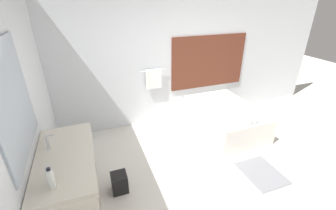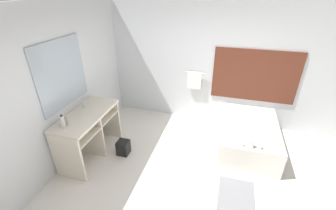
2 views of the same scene
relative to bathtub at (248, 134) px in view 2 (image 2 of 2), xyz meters
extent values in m
plane|color=silver|center=(-0.94, -1.39, -0.27)|extent=(16.00, 16.00, 0.00)
cube|color=silver|center=(-0.94, 0.84, 1.08)|extent=(7.40, 0.06, 2.70)
cube|color=brown|center=(0.00, 0.79, 0.93)|extent=(1.70, 0.02, 1.10)
cylinder|color=silver|center=(-1.24, 0.77, 0.88)|extent=(0.50, 0.02, 0.02)
cube|color=white|center=(-1.24, 0.76, 0.71)|extent=(0.32, 0.04, 0.40)
cube|color=silver|center=(-3.17, -1.39, 1.08)|extent=(0.06, 7.40, 2.70)
cube|color=#A3B2C1|center=(-3.13, -1.06, 1.32)|extent=(0.02, 1.10, 1.10)
cube|color=beige|center=(-2.83, -1.06, 0.59)|extent=(0.61, 1.31, 0.05)
cube|color=beige|center=(-2.83, -1.06, 0.39)|extent=(0.58, 1.24, 0.02)
cylinder|color=white|center=(-2.83, -0.86, 0.55)|extent=(0.30, 0.30, 0.13)
cube|color=beige|center=(-2.83, -1.69, 0.15)|extent=(0.56, 0.04, 0.84)
cube|color=beige|center=(-2.83, -1.06, 0.15)|extent=(0.56, 0.04, 0.84)
cube|color=beige|center=(-2.83, -0.43, 0.15)|extent=(0.56, 0.04, 0.84)
cylinder|color=white|center=(-2.78, -1.39, 0.46)|extent=(0.13, 0.36, 0.13)
cylinder|color=white|center=(-2.78, -0.73, 0.46)|extent=(0.13, 0.36, 0.13)
cylinder|color=silver|center=(-3.00, -0.86, 0.63)|extent=(0.04, 0.04, 0.02)
cylinder|color=silver|center=(-3.00, -0.86, 0.72)|extent=(0.02, 0.02, 0.16)
cube|color=silver|center=(-2.96, -0.86, 0.79)|extent=(0.07, 0.01, 0.01)
cube|color=silver|center=(0.00, 0.00, -0.02)|extent=(1.07, 1.59, 0.50)
ellipsoid|color=white|center=(0.00, 0.00, 0.08)|extent=(0.77, 1.15, 0.30)
cube|color=silver|center=(0.00, -0.70, 0.29)|extent=(0.04, 0.07, 0.12)
sphere|color=silver|center=(-0.14, -0.70, 0.26)|extent=(0.06, 0.06, 0.06)
sphere|color=silver|center=(0.14, -0.70, 0.26)|extent=(0.06, 0.06, 0.06)
cylinder|color=silver|center=(-2.90, -1.52, 0.72)|extent=(0.06, 0.06, 0.21)
cylinder|color=black|center=(-2.90, -1.52, 0.83)|extent=(0.03, 0.03, 0.02)
cylinder|color=gray|center=(-2.92, -1.44, 0.69)|extent=(0.05, 0.05, 0.16)
cylinder|color=silver|center=(-2.92, -1.44, 0.79)|extent=(0.02, 0.02, 0.03)
cube|color=black|center=(-2.27, -0.89, -0.14)|extent=(0.21, 0.21, 0.28)
cube|color=slate|center=(-0.17, -1.32, -0.27)|extent=(0.54, 0.67, 0.02)
camera|label=1|loc=(-2.45, -3.29, 2.19)|focal=24.00mm
camera|label=2|loc=(-0.53, -3.90, 2.60)|focal=24.00mm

